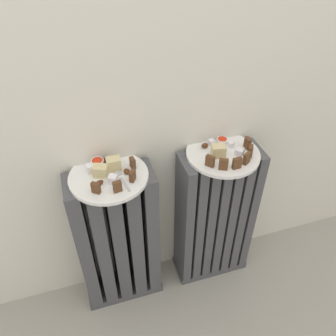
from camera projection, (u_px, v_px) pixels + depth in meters
name	position (u px, v px, depth m)	size (l,w,h in m)	color
ground_plane	(190.00, 336.00, 1.33)	(6.00, 6.00, 0.00)	gray
radiator_left	(118.00, 242.00, 1.29)	(0.30, 0.13, 0.63)	#47474C
radiator_right	(215.00, 218.00, 1.38)	(0.30, 0.13, 0.63)	#47474C
plate_left	(109.00, 176.00, 1.08)	(0.25, 0.25, 0.01)	white
plate_right	(223.00, 154.00, 1.17)	(0.25, 0.25, 0.01)	white
dark_cake_slice_left_0	(96.00, 188.00, 1.01)	(0.02, 0.01, 0.04)	#56351E
dark_cake_slice_left_1	(117.00, 187.00, 1.01)	(0.02, 0.01, 0.04)	#56351E
dark_cake_slice_left_2	(132.00, 176.00, 1.05)	(0.02, 0.01, 0.04)	#56351E
dark_cake_slice_left_3	(133.00, 163.00, 1.10)	(0.02, 0.01, 0.04)	#56351E
marble_cake_slice_left_0	(100.00, 171.00, 1.07)	(0.04, 0.03, 0.04)	beige
marble_cake_slice_left_1	(114.00, 164.00, 1.09)	(0.04, 0.03, 0.04)	beige
turkish_delight_left_0	(91.00, 168.00, 1.08)	(0.03, 0.03, 0.03)	white
turkish_delight_left_1	(113.00, 179.00, 1.04)	(0.02, 0.02, 0.02)	white
medjool_date_left_0	(106.00, 161.00, 1.12)	(0.03, 0.02, 0.02)	#4C2814
medjool_date_left_1	(127.00, 171.00, 1.08)	(0.02, 0.02, 0.01)	#4C2814
medjool_date_left_2	(99.00, 183.00, 1.04)	(0.03, 0.01, 0.02)	#4C2814
jam_bowl_left	(98.00, 163.00, 1.10)	(0.04, 0.04, 0.03)	white
dark_cake_slice_right_0	(210.00, 161.00, 1.10)	(0.03, 0.01, 0.04)	#56351E
dark_cake_slice_right_1	(223.00, 164.00, 1.09)	(0.03, 0.01, 0.04)	#56351E
dark_cake_slice_right_2	(237.00, 163.00, 1.09)	(0.03, 0.01, 0.04)	#56351E
dark_cake_slice_right_3	(247.00, 158.00, 1.11)	(0.03, 0.01, 0.04)	#56351E
dark_cake_slice_right_4	(251.00, 151.00, 1.14)	(0.03, 0.01, 0.04)	#56351E
dark_cake_slice_right_5	(248.00, 143.00, 1.18)	(0.03, 0.01, 0.04)	#56351E
marble_cake_slice_right_0	(218.00, 151.00, 1.14)	(0.05, 0.03, 0.04)	beige
turkish_delight_right_0	(211.00, 142.00, 1.20)	(0.02, 0.02, 0.02)	white
turkish_delight_right_1	(240.00, 152.00, 1.15)	(0.02, 0.02, 0.02)	white
turkish_delight_right_2	(231.00, 144.00, 1.19)	(0.02, 0.02, 0.02)	white
medjool_date_right_0	(223.00, 162.00, 1.12)	(0.03, 0.01, 0.02)	#4C2814
medjool_date_right_1	(205.00, 145.00, 1.18)	(0.03, 0.02, 0.02)	#4C2814
jam_bowl_right	(222.00, 141.00, 1.20)	(0.04, 0.04, 0.02)	white
fork	(122.00, 179.00, 1.06)	(0.04, 0.10, 0.00)	#B7B7BC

